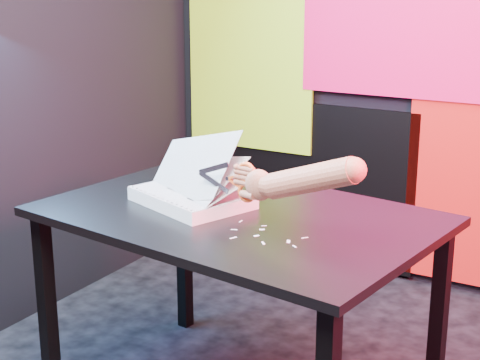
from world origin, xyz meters
The scene contains 7 objects.
room centered at (0.00, 0.00, 1.35)m, with size 3.01×3.01×2.71m.
backdrop centered at (0.06, 1.46, 0.96)m, with size 2.88×0.05×2.08m.
work_table centered at (-0.29, 0.04, 0.67)m, with size 1.39×1.02×0.75m.
printout_stack centered at (-0.48, 0.04, 0.78)m, with size 0.46×0.40×0.29m.
scissors centered at (-0.22, -0.05, 0.89)m, with size 0.23×0.04×0.13m.
hand_forearm centered at (0.00, -0.09, 0.94)m, with size 0.45×0.13×0.19m.
paper_clippings centered at (-0.10, -0.12, 0.75)m, with size 0.27×0.17×0.00m.
Camera 1 is at (0.90, -2.00, 1.53)m, focal length 55.00 mm.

